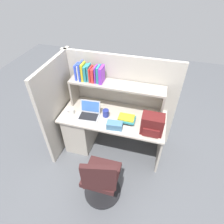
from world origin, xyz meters
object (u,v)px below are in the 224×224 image
paper_cup (72,111)px  backpack (152,125)px  computer_mouse (68,110)px  snack_canister (106,113)px  laptop (89,113)px  tissue_box (115,125)px  office_chair (101,181)px

paper_cup → backpack: bearing=-3.0°
computer_mouse → snack_canister: bearing=2.7°
snack_canister → laptop: bearing=-168.2°
laptop → snack_canister: laptop is taller
laptop → tissue_box: 0.47m
computer_mouse → tissue_box: size_ratio=0.47×
laptop → office_chair: laptop is taller
laptop → computer_mouse: 0.37m
tissue_box → backpack: bearing=1.4°
office_chair → snack_canister: bearing=-89.4°
tissue_box → office_chair: bearing=-96.1°
backpack → computer_mouse: size_ratio=2.88×
backpack → computer_mouse: bearing=175.0°
laptop → paper_cup: laptop is taller
laptop → paper_cup: bearing=-172.8°
backpack → tissue_box: (-0.51, -0.06, -0.09)m
snack_canister → paper_cup: bearing=-170.6°
office_chair → laptop: bearing=-73.6°
paper_cup → office_chair: bearing=-47.3°
tissue_box → paper_cup: bearing=164.1°
tissue_box → office_chair: office_chair is taller
tissue_box → laptop: bearing=154.0°
laptop → backpack: bearing=-5.9°
backpack → office_chair: size_ratio=0.32×
backpack → tissue_box: backpack is taller
paper_cup → computer_mouse: bearing=150.4°
snack_canister → office_chair: size_ratio=0.12×
laptop → snack_canister: (0.25, 0.05, 0.01)m
laptop → computer_mouse: bearing=177.3°
tissue_box → snack_canister: size_ratio=1.94×
laptop → office_chair: bearing=-61.6°
backpack → snack_canister: size_ratio=2.65×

